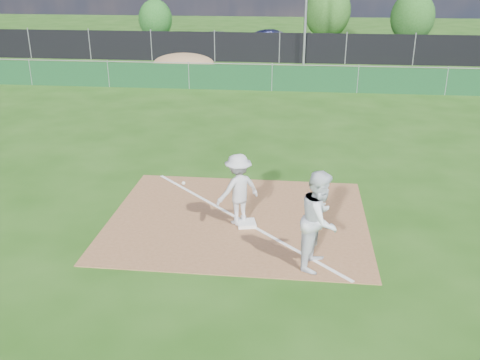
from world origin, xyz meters
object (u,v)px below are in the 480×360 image
(car_right, at_px, (334,42))
(first_base, at_px, (247,223))
(car_left, at_px, (221,40))
(tree_mid, at_px, (328,11))
(tree_right, at_px, (412,17))
(car_mid, at_px, (275,41))
(runner, at_px, (320,220))
(play_at_first, at_px, (238,189))
(tree_left, at_px, (155,19))

(car_right, bearing_deg, first_base, -177.81)
(car_left, xyz_separation_m, car_right, (7.86, 0.58, -0.09))
(tree_mid, height_order, tree_right, tree_mid)
(car_right, xyz_separation_m, tree_mid, (-0.32, 5.82, 1.62))
(first_base, relative_size, tree_right, 0.11)
(first_base, relative_size, car_left, 0.10)
(first_base, height_order, car_right, car_right)
(car_right, bearing_deg, car_mid, 113.78)
(first_base, distance_m, runner, 2.40)
(car_right, bearing_deg, tree_right, -45.79)
(car_mid, relative_size, tree_mid, 1.02)
(car_left, bearing_deg, runner, -150.96)
(car_mid, relative_size, tree_right, 1.14)
(first_base, height_order, tree_right, tree_right)
(car_right, height_order, tree_mid, tree_mid)
(tree_right, bearing_deg, car_right, -144.90)
(runner, relative_size, car_mid, 0.45)
(tree_mid, bearing_deg, tree_right, -14.92)
(car_mid, bearing_deg, car_right, -76.71)
(first_base, xyz_separation_m, runner, (1.57, -1.54, 0.94))
(runner, relative_size, tree_right, 0.52)
(play_at_first, xyz_separation_m, tree_left, (-10.31, 31.99, 0.76))
(tree_right, bearing_deg, play_at_first, -106.64)
(tree_mid, relative_size, tree_right, 1.12)
(play_at_first, relative_size, tree_left, 0.60)
(car_mid, height_order, tree_mid, tree_mid)
(car_right, height_order, tree_left, tree_left)
(play_at_first, bearing_deg, tree_left, 107.87)
(runner, relative_size, tree_left, 0.64)
(tree_left, bearing_deg, tree_mid, 5.89)
(car_left, bearing_deg, car_right, -68.71)
(first_base, distance_m, play_at_first, 0.83)
(tree_mid, bearing_deg, runner, -92.39)
(play_at_first, bearing_deg, tree_mid, 84.45)
(play_at_first, bearing_deg, tree_right, 73.36)
(car_mid, height_order, tree_right, tree_right)
(runner, distance_m, tree_right, 34.28)
(first_base, height_order, tree_left, tree_left)
(car_left, distance_m, tree_left, 7.88)
(first_base, height_order, car_mid, car_mid)
(car_left, relative_size, car_right, 0.99)
(car_mid, xyz_separation_m, tree_right, (9.98, 5.22, 1.24))
(first_base, relative_size, runner, 0.21)
(tree_mid, bearing_deg, car_right, -86.84)
(first_base, relative_size, play_at_first, 0.22)
(tree_left, bearing_deg, first_base, -71.86)
(car_left, xyz_separation_m, tree_right, (13.78, 4.74, 1.29))
(car_left, relative_size, car_mid, 0.91)
(runner, relative_size, car_left, 0.50)
(first_base, bearing_deg, play_at_first, 150.04)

